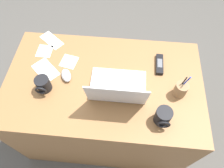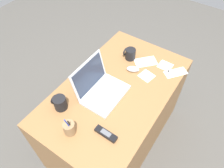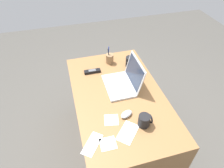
% 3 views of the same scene
% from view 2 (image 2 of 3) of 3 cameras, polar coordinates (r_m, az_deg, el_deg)
% --- Properties ---
extents(ground_plane, '(6.00, 6.00, 0.00)m').
position_cam_2_polar(ground_plane, '(2.21, 0.78, -13.53)').
color(ground_plane, '#4C4944').
extents(desk, '(1.23, 0.73, 0.75)m').
position_cam_2_polar(desk, '(1.89, 0.90, -8.42)').
color(desk, olive).
rests_on(desk, ground).
extents(laptop, '(0.33, 0.28, 0.24)m').
position_cam_2_polar(laptop, '(1.53, -3.14, -1.12)').
color(laptop, silver).
rests_on(laptop, desk).
extents(computer_mouse, '(0.09, 0.11, 0.03)m').
position_cam_2_polar(computer_mouse, '(1.70, 5.61, 4.00)').
color(computer_mouse, silver).
rests_on(computer_mouse, desk).
extents(coffee_mug_white, '(0.09, 0.10, 0.10)m').
position_cam_2_polar(coffee_mug_white, '(1.49, -13.73, -4.86)').
color(coffee_mug_white, black).
rests_on(coffee_mug_white, desk).
extents(coffee_mug_tall, '(0.08, 0.10, 0.09)m').
position_cam_2_polar(coffee_mug_tall, '(1.79, 4.83, 8.01)').
color(coffee_mug_tall, black).
rests_on(coffee_mug_tall, desk).
extents(cordless_phone, '(0.05, 0.15, 0.03)m').
position_cam_2_polar(cordless_phone, '(1.37, -1.62, -13.12)').
color(cordless_phone, black).
rests_on(cordless_phone, desk).
extents(pen_holder, '(0.07, 0.07, 0.17)m').
position_cam_2_polar(pen_holder, '(1.37, -11.28, -11.45)').
color(pen_holder, olive).
rests_on(pen_holder, desk).
extents(paper_note_near_laptop, '(0.10, 0.11, 0.00)m').
position_cam_2_polar(paper_note_near_laptop, '(1.80, 14.00, 4.74)').
color(paper_note_near_laptop, white).
rests_on(paper_note_near_laptop, desk).
extents(paper_note_left, '(0.12, 0.12, 0.00)m').
position_cam_2_polar(paper_note_left, '(1.69, 9.21, 2.16)').
color(paper_note_left, white).
rests_on(paper_note_left, desk).
extents(paper_note_right, '(0.20, 0.20, 0.00)m').
position_cam_2_polar(paper_note_right, '(1.80, 8.95, 5.86)').
color(paper_note_right, white).
rests_on(paper_note_right, desk).
extents(paper_note_front, '(0.19, 0.17, 0.00)m').
position_cam_2_polar(paper_note_front, '(1.76, 16.61, 2.92)').
color(paper_note_front, white).
rests_on(paper_note_front, desk).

